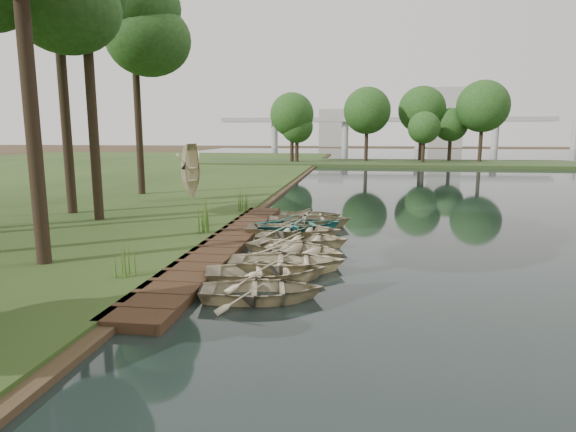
# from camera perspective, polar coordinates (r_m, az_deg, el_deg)

# --- Properties ---
(ground) EXTENTS (300.00, 300.00, 0.00)m
(ground) POSITION_cam_1_polar(r_m,az_deg,el_deg) (17.83, -2.43, -4.01)
(ground) COLOR #3D2F1D
(boardwalk) EXTENTS (1.60, 16.00, 0.30)m
(boardwalk) POSITION_cam_1_polar(r_m,az_deg,el_deg) (18.14, -7.42, -3.35)
(boardwalk) COLOR #362315
(boardwalk) RESTS_ON ground
(peninsula) EXTENTS (50.00, 14.00, 0.45)m
(peninsula) POSITION_cam_1_polar(r_m,az_deg,el_deg) (67.32, 12.19, 6.12)
(peninsula) COLOR #2C401C
(peninsula) RESTS_ON ground
(far_trees) EXTENTS (45.60, 5.60, 8.80)m
(far_trees) POSITION_cam_1_polar(r_m,az_deg,el_deg) (67.08, 9.49, 11.50)
(far_trees) COLOR black
(far_trees) RESTS_ON peninsula
(bridge) EXTENTS (95.90, 4.00, 8.60)m
(bridge) POSITION_cam_1_polar(r_m,az_deg,el_deg) (137.36, 12.04, 10.74)
(bridge) COLOR #A5A5A0
(bridge) RESTS_ON ground
(building_a) EXTENTS (10.00, 8.00, 18.00)m
(building_a) POSITION_cam_1_polar(r_m,az_deg,el_deg) (159.37, 18.05, 11.00)
(building_a) COLOR #A5A5A0
(building_a) RESTS_ON ground
(building_b) EXTENTS (8.00, 8.00, 12.00)m
(building_b) POSITION_cam_1_polar(r_m,az_deg,el_deg) (162.24, 5.21, 10.34)
(building_b) COLOR #A5A5A0
(building_b) RESTS_ON ground
(rowboat_0) EXTENTS (3.53, 2.80, 0.66)m
(rowboat_0) POSITION_cam_1_polar(r_m,az_deg,el_deg) (12.39, -3.11, -8.41)
(rowboat_0) COLOR #C4B68E
(rowboat_0) RESTS_ON water
(rowboat_1) EXTENTS (4.01, 3.29, 0.72)m
(rowboat_1) POSITION_cam_1_polar(r_m,az_deg,el_deg) (13.86, -2.53, -6.27)
(rowboat_1) COLOR #C4B68E
(rowboat_1) RESTS_ON water
(rowboat_2) EXTENTS (3.86, 2.95, 0.75)m
(rowboat_2) POSITION_cam_1_polar(r_m,az_deg,el_deg) (14.86, -0.09, -5.12)
(rowboat_2) COLOR #C4B68E
(rowboat_2) RESTS_ON water
(rowboat_3) EXTENTS (4.36, 3.86, 0.75)m
(rowboat_3) POSITION_cam_1_polar(r_m,az_deg,el_deg) (16.42, 0.90, -3.67)
(rowboat_3) COLOR #C4B68E
(rowboat_3) RESTS_ON water
(rowboat_4) EXTENTS (3.77, 2.88, 0.73)m
(rowboat_4) POSITION_cam_1_polar(r_m,az_deg,el_deg) (18.08, 1.61, -2.46)
(rowboat_4) COLOR #C4B68E
(rowboat_4) RESTS_ON water
(rowboat_5) EXTENTS (4.02, 2.99, 0.80)m
(rowboat_5) POSITION_cam_1_polar(r_m,az_deg,el_deg) (19.50, 0.63, -1.44)
(rowboat_5) COLOR #C4B68E
(rowboat_5) RESTS_ON water
(rowboat_6) EXTENTS (4.49, 3.89, 0.78)m
(rowboat_6) POSITION_cam_1_polar(r_m,az_deg,el_deg) (20.62, 1.30, -0.86)
(rowboat_6) COLOR #2C7A76
(rowboat_6) RESTS_ON water
(rowboat_7) EXTENTS (4.07, 3.16, 0.77)m
(rowboat_7) POSITION_cam_1_polar(r_m,az_deg,el_deg) (21.84, 2.54, -0.27)
(rowboat_7) COLOR #C4B68E
(rowboat_7) RESTS_ON water
(rowboat_8) EXTENTS (3.16, 2.34, 0.63)m
(rowboat_8) POSITION_cam_1_polar(r_m,az_deg,el_deg) (23.60, 2.64, 0.30)
(rowboat_8) COLOR #C4B68E
(rowboat_8) RESTS_ON water
(stored_rowboat) EXTENTS (3.83, 3.14, 0.69)m
(stored_rowboat) POSITION_cam_1_polar(r_m,az_deg,el_deg) (29.68, -11.28, 2.62)
(stored_rowboat) COLOR #C4B68E
(stored_rowboat) RESTS_ON bank
(tree_4) EXTENTS (4.51, 4.51, 11.63)m
(tree_4) POSITION_cam_1_polar(r_m,az_deg,el_deg) (24.39, -22.96, 22.47)
(tree_4) COLOR black
(tree_4) RESTS_ON bank
(tree_6) EXTENTS (4.93, 4.93, 12.44)m
(tree_6) POSITION_cam_1_polar(r_m,az_deg,el_deg) (33.68, -17.82, 20.11)
(tree_6) COLOR black
(tree_6) RESTS_ON bank
(reeds_0) EXTENTS (0.60, 0.60, 0.99)m
(reeds_0) POSITION_cam_1_polar(r_m,az_deg,el_deg) (14.20, -18.86, -4.80)
(reeds_0) COLOR #3F661E
(reeds_0) RESTS_ON bank
(reeds_1) EXTENTS (0.60, 0.60, 1.09)m
(reeds_1) POSITION_cam_1_polar(r_m,az_deg,el_deg) (21.13, -10.05, 0.37)
(reeds_1) COLOR #3F661E
(reeds_1) RESTS_ON bank
(reeds_2) EXTENTS (0.60, 0.60, 1.11)m
(reeds_2) POSITION_cam_1_polar(r_m,az_deg,el_deg) (19.55, -9.94, -0.36)
(reeds_2) COLOR #3F661E
(reeds_2) RESTS_ON bank
(reeds_3) EXTENTS (0.60, 0.60, 1.03)m
(reeds_3) POSITION_cam_1_polar(r_m,az_deg,el_deg) (24.93, -5.42, 1.83)
(reeds_3) COLOR #3F661E
(reeds_3) RESTS_ON bank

